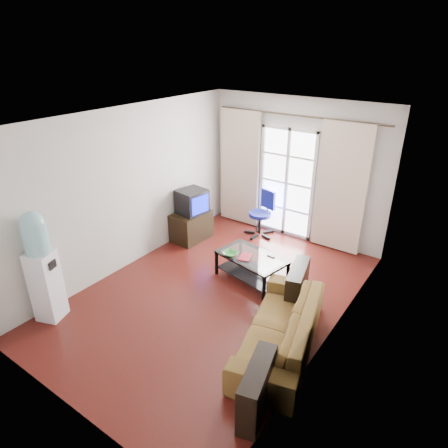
# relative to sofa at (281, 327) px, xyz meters

# --- Properties ---
(floor) EXTENTS (5.20, 5.20, 0.00)m
(floor) POSITION_rel_sofa_xyz_m (-1.36, 0.46, -0.30)
(floor) COLOR #531913
(floor) RESTS_ON ground
(ceiling) EXTENTS (5.20, 5.20, 0.00)m
(ceiling) POSITION_rel_sofa_xyz_m (-1.36, 0.46, 2.40)
(ceiling) COLOR white
(ceiling) RESTS_ON wall_back
(wall_back) EXTENTS (3.60, 0.02, 2.70)m
(wall_back) POSITION_rel_sofa_xyz_m (-1.36, 3.06, 1.05)
(wall_back) COLOR beige
(wall_back) RESTS_ON floor
(wall_front) EXTENTS (3.60, 0.02, 2.70)m
(wall_front) POSITION_rel_sofa_xyz_m (-1.36, -2.14, 1.05)
(wall_front) COLOR beige
(wall_front) RESTS_ON floor
(wall_left) EXTENTS (0.02, 5.20, 2.70)m
(wall_left) POSITION_rel_sofa_xyz_m (-3.16, 0.46, 1.05)
(wall_left) COLOR beige
(wall_left) RESTS_ON floor
(wall_right) EXTENTS (0.02, 5.20, 2.70)m
(wall_right) POSITION_rel_sofa_xyz_m (0.44, 0.46, 1.05)
(wall_right) COLOR beige
(wall_right) RESTS_ON floor
(french_door) EXTENTS (1.16, 0.06, 2.15)m
(french_door) POSITION_rel_sofa_xyz_m (-1.51, 3.00, 0.77)
(french_door) COLOR white
(french_door) RESTS_ON wall_back
(curtain_rod) EXTENTS (3.30, 0.04, 0.04)m
(curtain_rod) POSITION_rel_sofa_xyz_m (-1.36, 2.96, 2.08)
(curtain_rod) COLOR #4C3F2D
(curtain_rod) RESTS_ON wall_back
(curtain_left) EXTENTS (0.90, 0.07, 2.35)m
(curtain_left) POSITION_rel_sofa_xyz_m (-2.56, 2.94, 0.90)
(curtain_left) COLOR beige
(curtain_left) RESTS_ON curtain_rod
(curtain_right) EXTENTS (0.90, 0.07, 2.35)m
(curtain_right) POSITION_rel_sofa_xyz_m (-0.41, 2.94, 0.90)
(curtain_right) COLOR beige
(curtain_right) RESTS_ON curtain_rod
(radiator) EXTENTS (0.64, 0.12, 0.64)m
(radiator) POSITION_rel_sofa_xyz_m (-0.56, 2.96, 0.03)
(radiator) COLOR #9D9DA0
(radiator) RESTS_ON floor
(sofa) EXTENTS (2.44, 1.78, 0.60)m
(sofa) POSITION_rel_sofa_xyz_m (0.00, 0.00, 0.00)
(sofa) COLOR brown
(sofa) RESTS_ON floor
(coffee_table) EXTENTS (1.21, 0.84, 0.45)m
(coffee_table) POSITION_rel_sofa_xyz_m (-1.12, 1.12, -0.01)
(coffee_table) COLOR silver
(coffee_table) RESTS_ON floor
(bowl) EXTENTS (0.24, 0.24, 0.05)m
(bowl) POSITION_rel_sofa_xyz_m (-1.42, 0.94, 0.18)
(bowl) COLOR #2F824C
(bowl) RESTS_ON coffee_table
(book) EXTENTS (0.33, 0.36, 0.02)m
(book) POSITION_rel_sofa_xyz_m (-1.27, 0.98, 0.16)
(book) COLOR #AB2415
(book) RESTS_ON coffee_table
(remote) EXTENTS (0.15, 0.04, 0.02)m
(remote) POSITION_rel_sofa_xyz_m (-0.86, 1.27, 0.16)
(remote) COLOR black
(remote) RESTS_ON coffee_table
(tv_stand) EXTENTS (0.55, 0.79, 0.56)m
(tv_stand) POSITION_rel_sofa_xyz_m (-2.87, 1.71, -0.02)
(tv_stand) COLOR black
(tv_stand) RESTS_ON floor
(crt_tv) EXTENTS (0.57, 0.58, 0.46)m
(crt_tv) POSITION_rel_sofa_xyz_m (-2.87, 1.73, 0.49)
(crt_tv) COLOR black
(crt_tv) RESTS_ON tv_stand
(task_chair) EXTENTS (0.78, 0.78, 0.92)m
(task_chair) POSITION_rel_sofa_xyz_m (-1.85, 2.66, -0.03)
(task_chair) COLOR black
(task_chair) RESTS_ON floor
(water_cooler) EXTENTS (0.43, 0.43, 1.63)m
(water_cooler) POSITION_rel_sofa_xyz_m (-2.96, -1.33, 0.55)
(water_cooler) COLOR silver
(water_cooler) RESTS_ON floor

